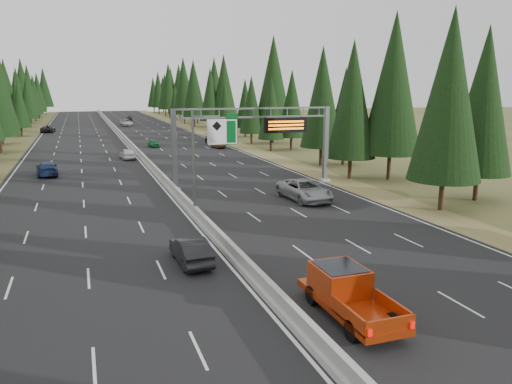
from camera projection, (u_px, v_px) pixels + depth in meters
road at (127, 143)px, 89.01m from camera, size 32.00×260.00×0.08m
shoulder_right at (223, 140)px, 94.81m from camera, size 3.60×260.00×0.06m
shoulder_left at (18, 147)px, 83.21m from camera, size 3.60×260.00×0.06m
median_barrier at (127, 141)px, 88.93m from camera, size 0.70×260.00×0.85m
sign_gantry at (260, 134)px, 49.20m from camera, size 16.75×0.98×7.80m
hov_sign_pole at (201, 156)px, 37.45m from camera, size 2.80×0.50×8.00m
tree_row_right at (258, 91)px, 87.94m from camera, size 11.94×243.85×18.77m
silver_minivan at (305, 190)px, 43.83m from camera, size 3.39×6.58×1.78m
red_pickup at (345, 289)px, 21.76m from camera, size 2.18×6.11×1.99m
car_ahead_green at (154, 143)px, 83.03m from camera, size 1.70×3.80×1.27m
car_ahead_dkred at (218, 144)px, 81.92m from camera, size 1.69×4.08×1.31m
car_ahead_dkgrey at (214, 139)px, 87.63m from camera, size 2.26×5.52×1.60m
car_ahead_white at (126, 123)px, 128.98m from camera, size 2.95×5.89×1.60m
car_ahead_far at (130, 118)px, 150.25m from camera, size 1.89×4.20×1.40m
car_onc_near at (191, 250)px, 28.06m from camera, size 1.75×4.56×1.48m
car_onc_blue at (47, 169)px, 56.00m from camera, size 2.64×5.56×1.56m
car_onc_white at (127, 154)px, 68.96m from camera, size 2.07×4.48×1.49m
car_onc_far at (48, 129)px, 110.18m from camera, size 3.04×5.94×1.61m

